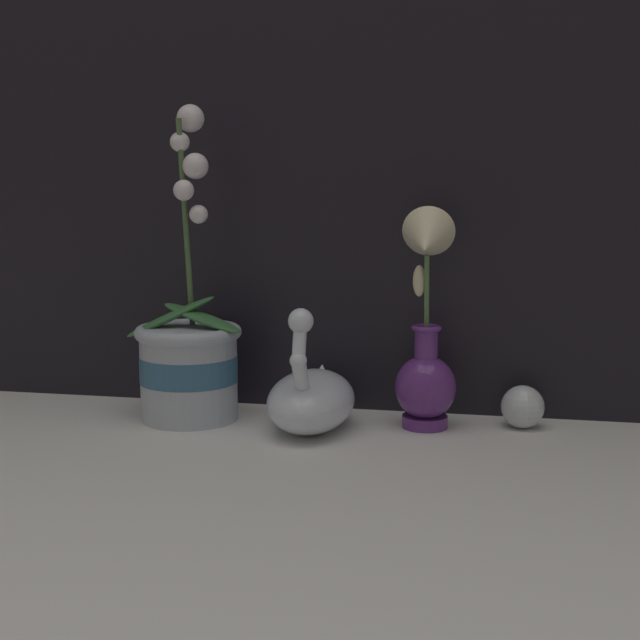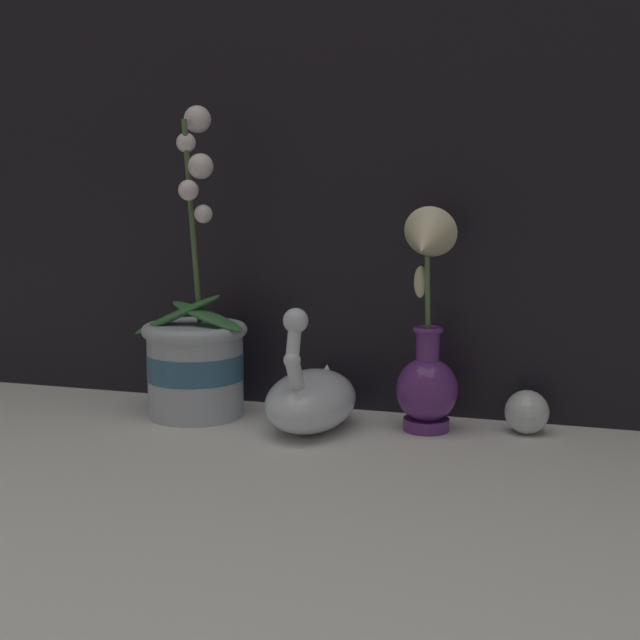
# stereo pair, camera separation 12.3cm
# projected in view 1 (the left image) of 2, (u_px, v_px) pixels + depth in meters

# --- Properties ---
(ground_plane) EXTENTS (2.80, 2.80, 0.00)m
(ground_plane) POSITION_uv_depth(u_px,v_px,m) (330.00, 457.00, 1.13)
(ground_plane) COLOR silver
(window_backdrop) EXTENTS (2.80, 0.03, 1.20)m
(window_backdrop) POSITION_uv_depth(u_px,v_px,m) (364.00, 5.00, 1.29)
(window_backdrop) COLOR black
(window_backdrop) RESTS_ON ground_plane
(orchid_potted_plant) EXTENTS (0.19, 0.16, 0.45)m
(orchid_potted_plant) POSITION_uv_depth(u_px,v_px,m) (189.00, 357.00, 1.30)
(orchid_potted_plant) COLOR #B2BCCC
(orchid_potted_plant) RESTS_ON ground_plane
(swan_figurine) EXTENTS (0.12, 0.20, 0.18)m
(swan_figurine) POSITION_uv_depth(u_px,v_px,m) (312.00, 397.00, 1.25)
(swan_figurine) COLOR silver
(swan_figurine) RESTS_ON ground_plane
(blue_vase) EXTENTS (0.09, 0.12, 0.31)m
(blue_vase) POSITION_uv_depth(u_px,v_px,m) (426.00, 341.00, 1.24)
(blue_vase) COLOR #602D7F
(blue_vase) RESTS_ON ground_plane
(glass_sphere) EXTENTS (0.06, 0.06, 0.06)m
(glass_sphere) POSITION_uv_depth(u_px,v_px,m) (523.00, 407.00, 1.26)
(glass_sphere) COLOR silver
(glass_sphere) RESTS_ON ground_plane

